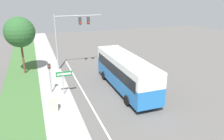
% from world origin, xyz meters
% --- Properties ---
extents(ground_plane, '(80.00, 80.00, 0.00)m').
position_xyz_m(ground_plane, '(0.00, 0.00, 0.00)').
color(ground_plane, '#565451').
extents(sidewalk, '(2.80, 80.00, 0.12)m').
position_xyz_m(sidewalk, '(-6.20, 0.00, 0.06)').
color(sidewalk, '#9E9E99').
rests_on(sidewalk, ground_plane).
extents(grass_verge, '(3.60, 80.00, 0.10)m').
position_xyz_m(grass_verge, '(-9.40, 0.00, 0.05)').
color(grass_verge, '#3D6633').
rests_on(grass_verge, ground_plane).
extents(lane_divider_near, '(0.14, 30.00, 0.01)m').
position_xyz_m(lane_divider_near, '(-3.60, 0.00, 0.00)').
color(lane_divider_near, silver).
rests_on(lane_divider_near, ground_plane).
extents(bus, '(2.67, 10.63, 3.62)m').
position_xyz_m(bus, '(0.58, 2.52, 2.01)').
color(bus, '#236BB7').
rests_on(bus, ground_plane).
extents(signal_gantry, '(5.85, 0.41, 6.94)m').
position_xyz_m(signal_gantry, '(-3.37, 10.91, 4.91)').
color(signal_gantry, '#939399').
rests_on(signal_gantry, ground_plane).
extents(pedestrian_signal, '(0.28, 0.34, 3.04)m').
position_xyz_m(pedestrian_signal, '(-6.59, 3.97, 2.07)').
color(pedestrian_signal, '#939399').
rests_on(pedestrian_signal, ground_plane).
extents(street_sign, '(1.53, 0.08, 2.45)m').
position_xyz_m(street_sign, '(-5.41, 3.19, 1.79)').
color(street_sign, '#939399').
rests_on(street_sign, ground_plane).
extents(utility_cabinet, '(0.62, 0.48, 1.25)m').
position_xyz_m(utility_cabinet, '(-6.72, 0.27, 0.75)').
color(utility_cabinet, '#B7B29E').
rests_on(utility_cabinet, sidewalk).
extents(roadside_tree, '(3.48, 3.48, 6.72)m').
position_xyz_m(roadside_tree, '(-9.08, 10.89, 5.06)').
color(roadside_tree, brown).
rests_on(roadside_tree, grass_verge).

